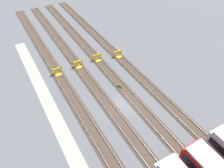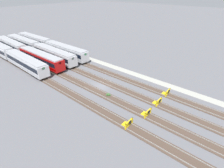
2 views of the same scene
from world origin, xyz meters
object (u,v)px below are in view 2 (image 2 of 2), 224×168
bumper_stop_near_inner_track (158,102)px  weed_clump (108,95)px  bumper_stop_middle_track (147,113)px  subway_car_front_row_centre (11,45)px  bumper_stop_nearest_track (167,92)px  subway_car_back_row_leftmost (54,54)px  subway_car_front_row_left_inner (41,58)px  subway_car_front_row_right_inner (35,40)px  bumper_stop_far_inner_track (128,123)px  subway_car_back_row_rightmost (66,51)px  subway_car_front_row_rightmost (24,43)px  subway_car_back_row_centre (26,63)px

bumper_stop_near_inner_track → weed_clump: (8.94, 3.82, -0.27)m
bumper_stop_near_inner_track → weed_clump: bearing=23.1°
bumper_stop_middle_track → subway_car_front_row_centre: bearing=-0.0°
bumper_stop_nearest_track → subway_car_back_row_leftmost: bearing=7.2°
subway_car_front_row_left_inner → bumper_stop_nearest_track: subway_car_front_row_left_inner is taller
subway_car_front_row_right_inner → bumper_stop_nearest_track: bearing=180.0°
subway_car_back_row_leftmost → bumper_stop_far_inner_track: bearing=165.6°
bumper_stop_far_inner_track → weed_clump: bearing=-29.3°
bumper_stop_near_inner_track → subway_car_back_row_rightmost: bearing=-7.1°
subway_car_front_row_rightmost → weed_clump: bearing=175.0°
weed_clump → bumper_stop_far_inner_track: bearing=150.7°
subway_car_back_row_centre → bumper_stop_middle_track: size_ratio=9.01×
subway_car_back_row_centre → weed_clump: subway_car_back_row_centre is taller
subway_car_front_row_centre → bumper_stop_near_inner_track: 52.85m
subway_car_front_row_right_inner → bumper_stop_middle_track: (-52.75, 8.42, -1.53)m
subway_car_front_row_rightmost → subway_car_back_row_rightmost: size_ratio=1.00×
subway_car_front_row_rightmost → subway_car_back_row_centre: (-18.87, 8.33, 0.00)m
bumper_stop_middle_track → bumper_stop_far_inner_track: 4.31m
subway_car_front_row_left_inner → bumper_stop_near_inner_track: size_ratio=9.01×
subway_car_front_row_centre → bumper_stop_middle_track: bearing=180.0°
bumper_stop_near_inner_track → bumper_stop_far_inner_track: 8.45m
subway_car_front_row_centre → bumper_stop_far_inner_track: (-51.88, 4.21, -1.53)m
subway_car_back_row_leftmost → bumper_stop_far_inner_track: size_ratio=8.99×
subway_car_back_row_rightmost → subway_car_front_row_left_inner: bearing=90.0°
subway_car_back_row_centre → subway_car_back_row_rightmost: size_ratio=1.00×
subway_car_back_row_leftmost → bumper_stop_nearest_track: 33.60m
subway_car_front_row_centre → subway_car_back_row_leftmost: 19.62m
subway_car_front_row_left_inner → subway_car_back_row_rightmost: bearing=-90.0°
subway_car_front_row_right_inner → subway_car_front_row_rightmost: same height
subway_car_front_row_left_inner → subway_car_front_row_right_inner: 20.87m
subway_car_front_row_rightmost → bumper_stop_nearest_track: size_ratio=8.98×
subway_car_front_row_right_inner → bumper_stop_middle_track: 53.44m
subway_car_back_row_centre → subway_car_back_row_rightmost: (0.00, -12.53, 0.00)m
subway_car_front_row_centre → weed_clump: bearing=-179.5°
subway_car_front_row_left_inner → bumper_stop_nearest_track: 34.37m
subway_car_front_row_centre → subway_car_back_row_leftmost: same height
subway_car_front_row_centre → subway_car_front_row_right_inner: 8.42m
subway_car_front_row_left_inner → bumper_stop_near_inner_track: bearing=-172.9°
subway_car_back_row_rightmost → bumper_stop_middle_track: size_ratio=9.00×
subway_car_back_row_leftmost → subway_car_front_row_right_inner: bearing=-12.4°
subway_car_front_row_left_inner → weed_clump: (-24.56, -0.33, -1.80)m
subway_car_back_row_leftmost → bumper_stop_middle_track: (-33.63, 4.21, -1.53)m
subway_car_front_row_right_inner → subway_car_back_row_rightmost: same height
subway_car_front_row_right_inner → subway_car_back_row_rightmost: 19.12m
subway_car_front_row_centre → weed_clump: subway_car_front_row_centre is taller
subway_car_back_row_centre → bumper_stop_middle_track: 33.92m
subway_car_back_row_leftmost → subway_car_back_row_centre: bearing=90.0°
weed_clump → subway_car_front_row_rightmost: bearing=-5.0°
subway_car_front_row_left_inner → bumper_stop_middle_track: size_ratio=9.01×
bumper_stop_far_inner_track → weed_clump: 9.37m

